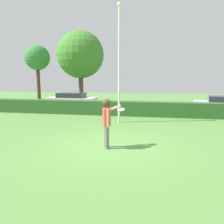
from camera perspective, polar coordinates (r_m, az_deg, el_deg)
ground_plane at (r=8.21m, az=-0.60°, el=-8.89°), size 60.00×60.00×0.00m
person at (r=7.85m, az=-1.33°, el=-1.42°), size 0.63×0.76×1.77m
frisbee at (r=8.08m, az=2.26°, el=0.65°), size 0.27×0.26×0.09m
lamppost at (r=12.53m, az=1.84°, el=13.46°), size 0.24×0.24×6.43m
hedge_row at (r=14.97m, az=4.91°, el=0.89°), size 20.57×0.90×0.94m
parked_car_white at (r=19.54m, az=-10.25°, el=3.22°), size 4.21×1.81×1.25m
maple_tree at (r=23.32m, az=-18.48°, el=12.81°), size 2.40×2.40×5.64m
oak_tree at (r=21.56m, az=-8.05°, el=14.20°), size 4.33×4.33×6.80m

